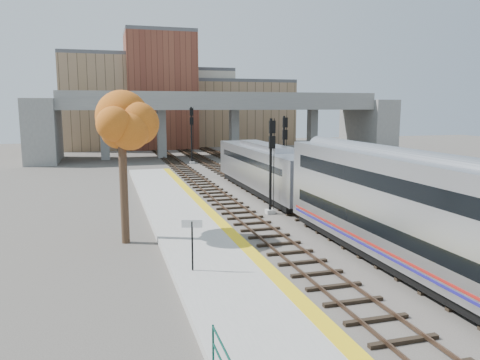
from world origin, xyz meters
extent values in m
plane|color=#47423D|center=(0.00, 0.00, 0.00)|extent=(160.00, 160.00, 0.00)
cube|color=#9E9E99|center=(-7.25, 0.00, 0.17)|extent=(4.50, 60.00, 0.35)
cube|color=yellow|center=(-5.35, 0.00, 0.35)|extent=(0.70, 60.00, 0.01)
cube|color=black|center=(-3.20, 12.50, 0.07)|extent=(2.50, 95.00, 0.14)
cube|color=brown|center=(-3.92, 12.50, 0.18)|extent=(0.07, 95.00, 0.14)
cube|color=brown|center=(-2.48, 12.50, 0.18)|extent=(0.07, 95.00, 0.14)
cube|color=black|center=(1.00, 12.50, 0.07)|extent=(2.50, 95.00, 0.14)
cube|color=brown|center=(0.28, 12.50, 0.18)|extent=(0.07, 95.00, 0.14)
cube|color=brown|center=(1.72, 12.50, 0.18)|extent=(0.07, 95.00, 0.14)
cube|color=black|center=(5.00, 12.50, 0.07)|extent=(2.50, 95.00, 0.14)
cube|color=brown|center=(4.28, 12.50, 0.18)|extent=(0.07, 95.00, 0.14)
cube|color=brown|center=(5.72, 12.50, 0.18)|extent=(0.07, 95.00, 0.14)
cube|color=slate|center=(5.00, 45.00, 7.75)|extent=(46.00, 10.00, 1.50)
cube|color=slate|center=(5.00, 40.20, 9.00)|extent=(46.00, 0.20, 1.00)
cube|color=slate|center=(5.00, 49.80, 9.00)|extent=(46.00, 0.20, 1.00)
cube|color=slate|center=(-12.00, 45.00, 3.50)|extent=(1.20, 1.60, 7.00)
cube|color=slate|center=(-4.00, 45.00, 3.50)|extent=(1.20, 1.60, 7.00)
cube|color=slate|center=(7.00, 45.00, 3.50)|extent=(1.20, 1.60, 7.00)
cube|color=slate|center=(20.00, 45.00, 3.50)|extent=(1.20, 1.60, 7.00)
cube|color=slate|center=(-20.00, 45.00, 4.25)|extent=(4.00, 12.00, 8.50)
cube|color=slate|center=(30.00, 45.00, 4.25)|extent=(4.00, 12.00, 8.50)
cube|color=#947456|center=(-10.00, 65.00, 8.00)|extent=(18.00, 14.00, 16.00)
cube|color=#4C4C4F|center=(-10.00, 65.00, 16.30)|extent=(18.00, 14.00, 0.60)
cube|color=beige|center=(4.00, 70.00, 7.00)|extent=(16.00, 16.00, 14.00)
cube|color=#4C4C4F|center=(4.00, 70.00, 14.30)|extent=(16.00, 16.00, 0.60)
cube|color=brown|center=(-2.00, 62.00, 10.00)|extent=(12.00, 10.00, 20.00)
cube|color=#4C4C4F|center=(-2.00, 62.00, 20.30)|extent=(12.00, 10.00, 0.60)
cube|color=#947456|center=(14.00, 68.00, 6.00)|extent=(20.00, 14.00, 12.00)
cube|color=#4C4C4F|center=(14.00, 68.00, 12.30)|extent=(20.00, 14.00, 0.60)
cube|color=black|center=(14.00, 28.00, 0.02)|extent=(14.00, 18.00, 0.04)
cube|color=#A8AAB2|center=(1.00, 13.68, 2.35)|extent=(3.00, 19.00, 3.20)
cube|color=black|center=(1.00, 23.20, 2.95)|extent=(2.20, 0.06, 1.10)
cube|color=black|center=(1.00, 13.68, 2.95)|extent=(3.02, 16.15, 0.50)
cube|color=black|center=(1.00, 13.68, 0.50)|extent=(2.70, 17.10, 0.50)
cube|color=#A8AAB2|center=(1.00, 13.68, 4.15)|extent=(1.60, 9.50, 0.40)
cube|color=#A8AAB2|center=(1.00, -8.92, 2.95)|extent=(3.00, 25.00, 4.60)
cube|color=black|center=(1.00, -8.92, 4.15)|extent=(3.02, 23.00, 0.75)
cube|color=black|center=(1.00, -8.92, 2.05)|extent=(3.02, 23.00, 0.65)
cube|color=maroon|center=(1.00, -8.92, 1.20)|extent=(3.03, 24.00, 0.12)
cube|color=navy|center=(1.00, -8.92, 1.00)|extent=(3.03, 24.00, 0.12)
cube|color=black|center=(1.00, -8.92, 0.45)|extent=(2.70, 23.75, 0.40)
cube|color=#9E9E99|center=(-1.10, 6.29, 0.15)|extent=(0.60, 0.60, 0.30)
cylinder|color=black|center=(-1.10, 6.29, 3.33)|extent=(0.19, 0.19, 6.66)
cube|color=black|center=(-1.10, 6.04, 6.09)|extent=(0.43, 0.18, 0.86)
cube|color=black|center=(-1.10, 6.04, 5.04)|extent=(0.43, 0.18, 0.86)
cube|color=#9E9E99|center=(3.00, 14.26, 0.15)|extent=(0.60, 0.60, 0.30)
cylinder|color=black|center=(3.00, 14.26, 3.33)|extent=(0.19, 0.19, 6.66)
cube|color=black|center=(3.00, 14.01, 6.09)|extent=(0.43, 0.18, 0.86)
cube|color=black|center=(3.00, 14.01, 5.04)|extent=(0.43, 0.18, 0.86)
cube|color=#9E9E99|center=(-1.10, 36.61, 0.15)|extent=(0.60, 0.60, 0.30)
cylinder|color=black|center=(-1.10, 36.61, 3.71)|extent=(0.21, 0.21, 7.42)
cube|color=black|center=(-1.10, 36.36, 6.78)|extent=(0.48, 0.18, 0.95)
cube|color=black|center=(-1.10, 36.36, 5.62)|extent=(0.48, 0.18, 0.95)
cylinder|color=black|center=(-8.60, -4.49, 1.45)|extent=(0.08, 0.08, 2.20)
cube|color=white|center=(-8.60, -4.49, 2.45)|extent=(0.88, 0.31, 0.35)
cylinder|color=#382619|center=(-11.17, 1.87, 3.06)|extent=(0.44, 0.44, 6.11)
ellipsoid|color=orange|center=(-11.17, 1.87, 6.55)|extent=(3.60, 3.60, 4.37)
imported|color=#99999E|center=(9.59, 21.75, 0.61)|extent=(1.51, 3.41, 1.14)
imported|color=#99999E|center=(12.91, 28.67, 0.64)|extent=(2.45, 3.83, 1.19)
imported|color=#99999E|center=(15.60, 32.03, 0.59)|extent=(1.67, 3.84, 1.10)
camera|label=1|loc=(-12.08, -23.92, 7.45)|focal=35.00mm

